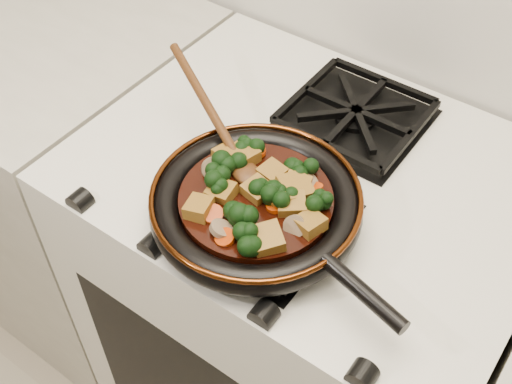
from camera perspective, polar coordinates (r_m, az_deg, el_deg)
The scene contains 37 objects.
stove at distance 1.41m, azimuth 3.83°, elevation -10.72°, with size 0.76×0.60×0.90m, color silver.
burner_grate_front at distance 0.97m, azimuth 0.66°, elevation -1.92°, with size 0.23×0.23×0.03m, color black, non-canonical shape.
burner_grate_back at distance 1.14m, azimuth 8.85°, elevation 6.77°, with size 0.23×0.23×0.03m, color black, non-canonical shape.
skillet at distance 0.94m, azimuth 0.09°, elevation -1.16°, with size 0.43×0.31×0.05m.
braising_sauce at distance 0.94m, azimuth 0.00°, elevation -0.87°, with size 0.23×0.23×0.02m, color black.
tofu_cube_0 at distance 0.93m, azimuth 3.46°, elevation 0.27°, with size 0.04×0.05×0.02m, color brown.
tofu_cube_1 at distance 0.92m, azimuth 2.27°, elevation -0.51°, with size 0.04×0.03×0.02m, color brown.
tofu_cube_2 at distance 0.94m, azimuth 3.59°, elevation 0.52°, with size 0.04×0.04×0.02m, color brown.
tofu_cube_3 at distance 0.93m, azimuth 0.13°, elevation 0.14°, with size 0.04×0.04×0.02m, color brown.
tofu_cube_4 at distance 0.98m, azimuth -1.27°, elevation 3.23°, with size 0.04×0.04×0.02m, color brown.
tofu_cube_5 at distance 0.91m, azimuth 3.17°, elevation -1.13°, with size 0.04×0.04×0.02m, color brown.
tofu_cube_6 at distance 0.87m, azimuth 1.02°, elevation -4.23°, with size 0.04×0.04×0.02m, color brown.
tofu_cube_7 at distance 0.95m, azimuth 1.49°, elevation 1.69°, with size 0.03×0.04×0.02m, color brown.
tofu_cube_8 at distance 0.93m, azimuth -3.08°, elevation 0.03°, with size 0.03×0.04×0.02m, color brown.
tofu_cube_9 at distance 0.89m, azimuth 4.82°, elevation -2.83°, with size 0.04×0.03×0.02m, color brown.
tofu_cube_10 at distance 0.91m, azimuth -5.10°, elevation -1.45°, with size 0.04×0.03×0.02m, color brown.
tofu_cube_11 at distance 0.98m, azimuth -2.57°, elevation 3.31°, with size 0.03×0.04×0.02m, color brown.
broccoli_floret_0 at distance 0.89m, azimuth -1.47°, elevation -2.18°, with size 0.06×0.06×0.05m, color black, non-canonical shape.
broccoli_floret_1 at distance 0.96m, azimuth -2.06°, elevation 2.59°, with size 0.06×0.06×0.05m, color black, non-canonical shape.
broccoli_floret_2 at distance 0.99m, azimuth -0.61°, elevation 3.75°, with size 0.06×0.06×0.05m, color black, non-canonical shape.
broccoli_floret_3 at distance 0.92m, azimuth 5.54°, elevation -1.00°, with size 0.05×0.05×0.05m, color black, non-canonical shape.
broccoli_floret_4 at distance 0.86m, azimuth -0.68°, elevation -4.44°, with size 0.06×0.06×0.05m, color black, non-canonical shape.
broccoli_floret_5 at distance 0.91m, azimuth 2.35°, elevation -0.48°, with size 0.06×0.06×0.05m, color black, non-canonical shape.
broccoli_floret_6 at distance 0.96m, azimuth 3.92°, elevation 1.93°, with size 0.06×0.06×0.05m, color black, non-canonical shape.
broccoli_floret_7 at distance 0.92m, azimuth 0.69°, elevation -0.24°, with size 0.06×0.06×0.05m, color black, non-canonical shape.
broccoli_floret_8 at distance 0.93m, azimuth -3.59°, elevation 0.85°, with size 0.06×0.06×0.06m, color black, non-canonical shape.
carrot_coin_0 at distance 0.99m, azimuth 0.06°, elevation 3.62°, with size 0.03×0.03×0.01m, color #AE2F04.
carrot_coin_1 at distance 0.88m, azimuth -2.77°, elevation -4.06°, with size 0.03×0.03×0.01m, color #AE2F04.
carrot_coin_2 at distance 0.90m, azimuth -3.89°, elevation -1.97°, with size 0.03×0.03×0.01m, color #AE2F04.
carrot_coin_3 at distance 0.94m, azimuth 5.14°, elevation 0.41°, with size 0.03×0.03×0.01m, color #AE2F04.
carrot_coin_4 at distance 0.91m, azimuth 1.76°, elevation -1.20°, with size 0.03×0.03×0.01m, color #AE2F04.
mushroom_slice_0 at distance 0.96m, azimuth -3.79°, elevation 2.04°, with size 0.04×0.04×0.01m, color #7B6147.
mushroom_slice_1 at distance 0.96m, azimuth 3.52°, elevation 2.25°, with size 0.03×0.03×0.01m, color #7B6147.
mushroom_slice_2 at distance 0.95m, azimuth 4.59°, elevation 1.09°, with size 0.04×0.04×0.01m, color #7B6147.
mushroom_slice_3 at distance 0.88m, azimuth -3.11°, elevation -3.29°, with size 0.03×0.03×0.01m, color #7B6147.
mushroom_slice_4 at distance 0.89m, azimuth 3.47°, elevation -3.06°, with size 0.03×0.03×0.01m, color #7B6147.
wooden_spoon at distance 1.00m, azimuth -3.04°, elevation 5.44°, with size 0.16×0.10×0.28m.
Camera 1 is at (0.36, 1.03, 1.65)m, focal length 45.00 mm.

